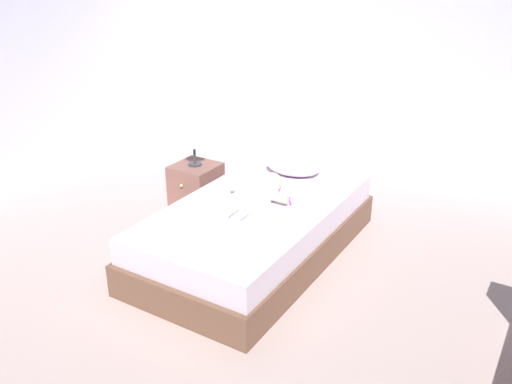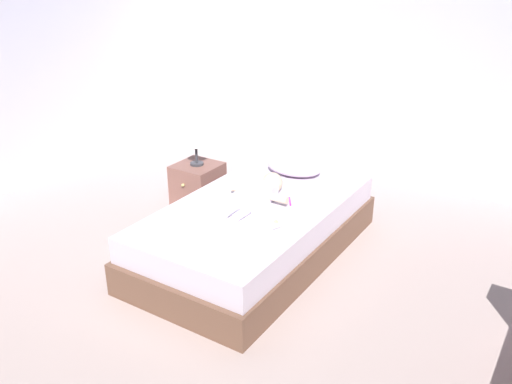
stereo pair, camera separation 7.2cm
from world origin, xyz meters
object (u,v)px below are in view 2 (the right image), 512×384
(lamp, at_px, (196,140))
(baby_bottle, at_px, (276,225))
(baby, at_px, (259,193))
(pillow, at_px, (294,167))
(nightstand, at_px, (198,188))
(toothbrush, at_px, (290,200))
(bed, at_px, (256,230))

(lamp, distance_m, baby_bottle, 1.41)
(baby, height_order, baby_bottle, baby)
(baby, xyz_separation_m, lamp, (-0.88, 0.33, 0.18))
(pillow, bearing_deg, nightstand, -158.72)
(toothbrush, height_order, nightstand, toothbrush)
(nightstand, relative_size, baby_bottle, 4.66)
(pillow, bearing_deg, bed, -85.15)
(bed, xyz_separation_m, pillow, (-0.06, 0.72, 0.29))
(baby, height_order, lamp, lamp)
(bed, height_order, nightstand, nightstand)
(baby, bearing_deg, lamp, 159.44)
(bed, bearing_deg, baby_bottle, -38.10)
(nightstand, xyz_separation_m, lamp, (0.00, 0.00, 0.46))
(bed, xyz_separation_m, toothbrush, (0.19, 0.18, 0.23))
(bed, distance_m, baby, 0.30)
(baby, height_order, toothbrush, baby)
(lamp, bearing_deg, pillow, 21.27)
(nightstand, bearing_deg, pillow, 21.28)
(nightstand, bearing_deg, baby, -20.56)
(baby, relative_size, baby_bottle, 6.91)
(baby_bottle, bearing_deg, nightstand, 151.78)
(baby_bottle, bearing_deg, bed, 141.90)
(nightstand, height_order, lamp, lamp)
(pillow, bearing_deg, toothbrush, -64.53)
(lamp, bearing_deg, toothbrush, -11.00)
(pillow, distance_m, baby_bottle, 1.06)
(bed, bearing_deg, baby, 98.52)
(pillow, height_order, baby, baby)
(pillow, xyz_separation_m, toothbrush, (0.25, -0.53, -0.05))
(bed, bearing_deg, pillow, 94.85)
(pillow, relative_size, nightstand, 1.08)
(lamp, bearing_deg, nightstand, -90.00)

